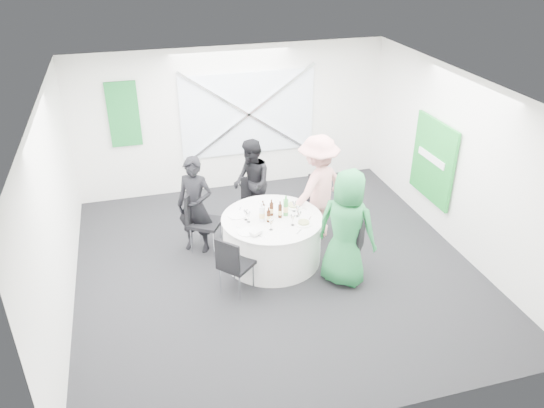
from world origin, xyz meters
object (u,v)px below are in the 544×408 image
object	(u,v)px
chair_back	(253,197)
person_man_back	(252,183)
banquet_table	(272,239)
person_woman_pink	(317,188)
chair_front_right	(352,244)
green_water_bottle	(286,208)
chair_back_right	(314,200)
person_man_back_left	(195,205)
clear_water_bottle	(262,214)
chair_back_left	(200,216)
chair_front_left	(233,262)
person_woman_green	(347,228)

from	to	relation	value
chair_back	person_man_back	xyz separation A→B (m)	(-0.01, 0.01, 0.28)
banquet_table	person_woman_pink	distance (m)	1.16
chair_front_right	green_water_bottle	size ratio (longest dim) A/B	2.93
chair_back_right	green_water_bottle	size ratio (longest dim) A/B	2.86
chair_front_right	person_woman_pink	world-z (taller)	person_woman_pink
person_man_back_left	banquet_table	bearing A→B (deg)	-0.00
clear_water_bottle	chair_front_right	bearing A→B (deg)	-30.49
clear_water_bottle	banquet_table	bearing A→B (deg)	16.41
chair_back_left	green_water_bottle	distance (m)	1.42
chair_back_right	chair_front_left	xyz separation A→B (m)	(-1.73, -1.43, -0.01)
chair_front_right	chair_front_left	distance (m)	1.78
chair_front_left	chair_back_right	bearing A→B (deg)	-92.54
banquet_table	clear_water_bottle	xyz separation A→B (m)	(-0.17, -0.05, 0.50)
chair_back_right	person_woman_green	bearing A→B (deg)	-40.49
person_man_back_left	person_woman_green	world-z (taller)	person_woman_green
chair_back_right	person_woman_pink	world-z (taller)	person_woman_pink
chair_back_right	clear_water_bottle	size ratio (longest dim) A/B	3.10
chair_back_left	person_woman_pink	distance (m)	1.97
chair_back_right	clear_water_bottle	bearing A→B (deg)	-92.67
chair_back_left	chair_back_right	bearing A→B (deg)	-55.59
person_man_back_left	chair_back_left	bearing A→B (deg)	14.14
person_woman_pink	person_woman_green	bearing A→B (deg)	60.29
chair_back_right	chair_front_right	xyz separation A→B (m)	(0.05, -1.48, 0.01)
chair_front_right	person_man_back_left	world-z (taller)	person_man_back_left
chair_front_right	person_woman_pink	bearing A→B (deg)	-138.91
chair_back	green_water_bottle	xyz separation A→B (m)	(0.23, -1.21, 0.39)
chair_back_left	person_man_back_left	bearing A→B (deg)	104.84
chair_back	person_man_back_left	bearing A→B (deg)	-151.35
banquet_table	person_man_back	size ratio (longest dim) A/B	1.00
chair_front_right	person_woman_pink	size ratio (longest dim) A/B	0.53
chair_back_left	chair_back	bearing A→B (deg)	-28.05
clear_water_bottle	chair_back_left	bearing A→B (deg)	141.98
person_woman_green	clear_water_bottle	bearing A→B (deg)	6.80
chair_back_left	person_woman_green	world-z (taller)	person_woman_green
chair_back	person_man_back	size ratio (longest dim) A/B	0.55
chair_back_left	person_woman_green	bearing A→B (deg)	-95.95
banquet_table	chair_back_right	xyz separation A→B (m)	(0.96, 0.73, 0.18)
person_man_back_left	person_woman_pink	world-z (taller)	person_woman_pink
chair_back_left	clear_water_bottle	bearing A→B (deg)	-96.96
chair_back_right	person_woman_green	size ratio (longest dim) A/B	0.53
banquet_table	chair_back_right	bearing A→B (deg)	37.46
chair_back_left	person_man_back	xyz separation A→B (m)	(1.01, 0.62, 0.17)
banquet_table	person_man_back	xyz separation A→B (m)	(-0.02, 1.24, 0.40)
chair_front_left	banquet_table	bearing A→B (deg)	-90.00
chair_front_right	person_man_back	bearing A→B (deg)	-116.15
chair_back	chair_front_left	world-z (taller)	chair_front_left
green_water_bottle	clear_water_bottle	world-z (taller)	green_water_bottle
person_man_back	person_woman_pink	bearing A→B (deg)	50.28
chair_back	clear_water_bottle	size ratio (longest dim) A/B	2.79
chair_front_left	green_water_bottle	distance (m)	1.28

